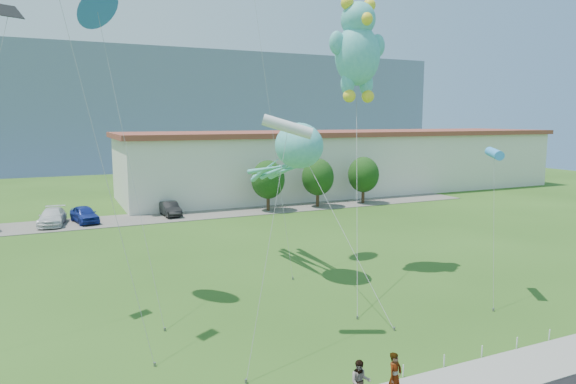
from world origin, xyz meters
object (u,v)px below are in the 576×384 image
Objects in this scene: teddy_bear_kite at (358,48)px; pedestrian_right at (360,382)px; parked_car_white at (52,217)px; parked_car_blue at (84,214)px; warehouse at (348,161)px; parked_car_black at (170,209)px; octopus_kite at (291,155)px; pedestrian_left at (395,376)px.

pedestrian_right is at bearing -121.13° from teddy_bear_kite.
parked_car_blue reaches higher than parked_car_white.
warehouse is at bearing 84.09° from pedestrian_right.
octopus_kite is (2.98, -22.84, 6.80)m from parked_car_black.
parked_car_white is at bearing 85.42° from pedestrian_left.
parked_car_black is 24.01m from octopus_kite.
pedestrian_right is 0.33× the size of parked_car_blue.
warehouse is 40.01× the size of pedestrian_right.
pedestrian_left reaches higher than parked_car_blue.
parked_car_black is 0.28× the size of octopus_kite.
parked_car_blue is (-34.30, -8.67, -3.28)m from warehouse.
parked_car_white is at bearing 121.44° from octopus_kite.
teddy_bear_kite reaches higher than parked_car_blue.
octopus_kite is 7.87m from teddy_bear_kite.
parked_car_white is at bearing -166.86° from warehouse.
warehouse is 38.24m from parked_car_white.
pedestrian_left is 0.10× the size of teddy_bear_kite.
pedestrian_left is at bearing -116.88° from teddy_bear_kite.
pedestrian_right is 0.10× the size of octopus_kite.
parked_car_black is at bearing -11.64° from parked_car_blue.
octopus_kite reaches higher than parked_car_white.
parked_car_blue is at bearing -165.82° from warehouse.
parked_car_white is (-37.10, -8.66, -3.31)m from warehouse.
parked_car_black is (-26.19, -8.54, -3.36)m from warehouse.
octopus_kite is at bearing -50.48° from parked_car_white.
warehouse is 4.01× the size of octopus_kite.
octopus_kite is at bearing 98.61° from pedestrian_right.
warehouse is at bearing 59.37° from teddy_bear_kite.
parked_car_blue is at bearing 178.57° from parked_car_black.
pedestrian_left is 20.90m from teddy_bear_kite.
teddy_bear_kite reaches higher than pedestrian_left.
parked_car_blue is 1.07× the size of parked_car_black.
parked_car_blue is (-7.95, 37.91, -0.11)m from pedestrian_left.
pedestrian_right is (-1.21, 0.31, -0.09)m from pedestrian_left.
parked_car_blue is (2.80, -0.00, 0.03)m from parked_car_white.
octopus_kite is (3.13, 15.20, 6.61)m from pedestrian_left.
octopus_kite is at bearing -76.50° from parked_car_blue.
parked_car_blue is at bearing 116.02° from octopus_kite.
parked_car_white is 2.80m from parked_car_blue.
parked_car_black is at bearing 8.74° from parked_car_white.
parked_car_white is at bearing 167.47° from parked_car_blue.
parked_car_blue is 26.15m from octopus_kite.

